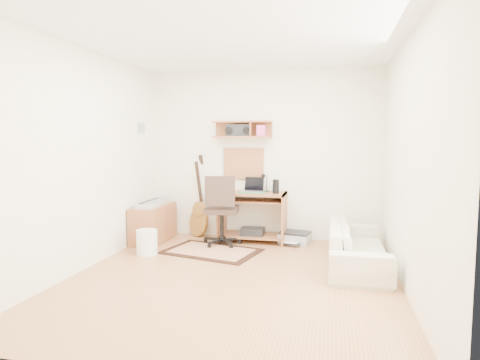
% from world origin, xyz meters
% --- Properties ---
extents(floor, '(3.60, 4.00, 0.01)m').
position_xyz_m(floor, '(0.00, 0.00, -0.01)').
color(floor, '#B87D4C').
rests_on(floor, ground).
extents(ceiling, '(3.60, 4.00, 0.01)m').
position_xyz_m(ceiling, '(0.00, 0.00, 2.60)').
color(ceiling, white).
rests_on(ceiling, ground).
extents(back_wall, '(3.60, 0.01, 2.60)m').
position_xyz_m(back_wall, '(0.00, 2.00, 1.30)').
color(back_wall, white).
rests_on(back_wall, ground).
extents(left_wall, '(0.01, 4.00, 2.60)m').
position_xyz_m(left_wall, '(-1.80, 0.00, 1.30)').
color(left_wall, white).
rests_on(left_wall, ground).
extents(right_wall, '(0.01, 4.00, 2.60)m').
position_xyz_m(right_wall, '(1.80, 0.00, 1.30)').
color(right_wall, white).
rests_on(right_wall, ground).
extents(wall_shelf, '(0.90, 0.25, 0.26)m').
position_xyz_m(wall_shelf, '(-0.30, 1.88, 1.70)').
color(wall_shelf, '#9C5A37').
rests_on(wall_shelf, back_wall).
extents(cork_board, '(0.64, 0.03, 0.49)m').
position_xyz_m(cork_board, '(-0.30, 1.98, 1.17)').
color(cork_board, tan).
rests_on(cork_board, back_wall).
extents(wall_photo, '(0.02, 0.20, 0.15)m').
position_xyz_m(wall_photo, '(-1.79, 1.50, 1.72)').
color(wall_photo, '#4C8CBF').
rests_on(wall_photo, left_wall).
extents(desk, '(1.00, 0.55, 0.75)m').
position_xyz_m(desk, '(-0.11, 1.73, 0.38)').
color(desk, '#9C5A37').
rests_on(desk, floor).
extents(laptop, '(0.35, 0.35, 0.23)m').
position_xyz_m(laptop, '(-0.11, 1.71, 0.86)').
color(laptop, silver).
rests_on(laptop, desk).
extents(speaker, '(0.09, 0.09, 0.21)m').
position_xyz_m(speaker, '(0.25, 1.68, 0.85)').
color(speaker, black).
rests_on(speaker, desk).
extents(desk_lamp, '(0.09, 0.09, 0.27)m').
position_xyz_m(desk_lamp, '(0.09, 1.87, 0.89)').
color(desk_lamp, black).
rests_on(desk_lamp, desk).
extents(pencil_cup, '(0.08, 0.08, 0.11)m').
position_xyz_m(pencil_cup, '(0.22, 1.83, 0.81)').
color(pencil_cup, '#365FA2').
rests_on(pencil_cup, desk).
extents(boombox, '(0.37, 0.17, 0.19)m').
position_xyz_m(boombox, '(-0.35, 1.87, 1.68)').
color(boombox, black).
rests_on(boombox, wall_shelf).
extents(rug, '(1.42, 1.11, 0.02)m').
position_xyz_m(rug, '(-0.55, 1.01, 0.01)').
color(rug, beige).
rests_on(rug, floor).
extents(task_chair, '(0.61, 0.61, 1.05)m').
position_xyz_m(task_chair, '(-0.50, 1.40, 0.52)').
color(task_chair, '#32251D').
rests_on(task_chair, floor).
extents(cabinet, '(0.40, 0.90, 0.55)m').
position_xyz_m(cabinet, '(-1.58, 1.40, 0.28)').
color(cabinet, '#9C5A37').
rests_on(cabinet, floor).
extents(music_keyboard, '(0.23, 0.74, 0.06)m').
position_xyz_m(music_keyboard, '(-1.58, 1.40, 0.58)').
color(music_keyboard, '#B2B5BA').
rests_on(music_keyboard, cabinet).
extents(guitar, '(0.41, 0.34, 1.31)m').
position_xyz_m(guitar, '(-1.01, 1.86, 0.66)').
color(guitar, '#A37432').
rests_on(guitar, floor).
extents(waste_basket, '(0.37, 0.37, 0.33)m').
position_xyz_m(waste_basket, '(-1.35, 0.69, 0.17)').
color(waste_basket, white).
rests_on(waste_basket, floor).
extents(printer, '(0.50, 0.42, 0.17)m').
position_xyz_m(printer, '(0.54, 1.73, 0.08)').
color(printer, '#A5A8AA').
rests_on(printer, floor).
extents(sofa, '(0.51, 1.74, 0.68)m').
position_xyz_m(sofa, '(1.38, 0.80, 0.34)').
color(sofa, beige).
rests_on(sofa, floor).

